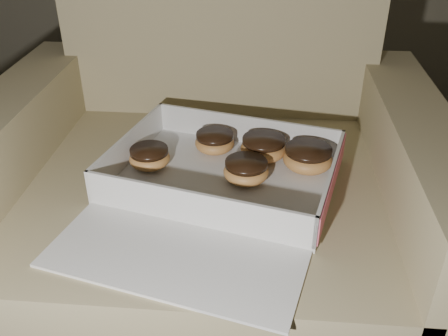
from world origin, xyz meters
TOP-DOWN VIEW (x-y plane):
  - armchair at (0.93, 1.09)m, footprint 0.86×0.73m
  - bakery_box at (0.96, 0.97)m, footprint 0.49×0.54m
  - donut_a at (1.01, 1.01)m, footprint 0.08×0.08m
  - donut_b at (1.04, 1.09)m, footprint 0.09×0.09m
  - donut_c at (0.82, 1.04)m, footprint 0.08×0.08m
  - donut_d at (1.12, 1.06)m, footprint 0.09×0.09m
  - donut_e at (0.94, 1.11)m, footprint 0.08×0.08m
  - crumb_a at (0.96, 0.92)m, footprint 0.01×0.01m
  - crumb_b at (0.92, 0.94)m, footprint 0.01×0.01m
  - crumb_c at (1.03, 0.87)m, footprint 0.01×0.01m

SIDE VIEW (x-z plane):
  - armchair at x=0.93m, z-range -0.17..0.74m
  - crumb_a at x=0.96m, z-range 0.41..0.42m
  - crumb_b at x=0.92m, z-range 0.41..0.42m
  - crumb_c at x=1.03m, z-range 0.41..0.42m
  - bakery_box at x=0.96m, z-range 0.38..0.45m
  - donut_c at x=0.82m, z-range 0.41..0.45m
  - donut_e at x=0.94m, z-range 0.41..0.45m
  - donut_a at x=1.01m, z-range 0.41..0.45m
  - donut_b at x=1.04m, z-range 0.41..0.46m
  - donut_d at x=1.12m, z-range 0.41..0.46m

